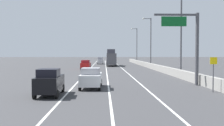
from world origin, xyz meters
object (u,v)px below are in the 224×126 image
Objects in this scene: speed_advisory_sign at (213,72)px; box_truck at (111,58)px; overhead_sign_gantry at (190,40)px; lamp_post_right_fourth at (136,43)px; lamp_post_right_third at (150,39)px; car_red_1 at (86,64)px; car_silver_2 at (100,61)px; car_white_0 at (91,78)px; car_black_4 at (50,82)px; lamp_post_right_second at (180,29)px; car_gray_3 at (111,61)px.

box_truck is (-7.52, 46.25, 0.26)m from speed_advisory_sign.
lamp_post_right_fourth reaches higher than overhead_sign_gantry.
overhead_sign_gantry is 35.49m from lamp_post_right_third.
car_silver_2 is (2.71, 24.88, 0.09)m from car_red_1.
box_truck is (-9.11, 6.08, -4.64)m from lamp_post_right_third.
car_silver_2 reaches higher than car_red_1.
lamp_post_right_fourth is 64.37m from car_white_0.
lamp_post_right_fourth reaches higher than speed_advisory_sign.
lamp_post_right_third is 2.51× the size of car_white_0.
lamp_post_right_third reaches higher than car_black_4.
lamp_post_right_fourth is at bearing 33.51° from car_silver_2.
lamp_post_right_second is 24.27m from car_red_1.
lamp_post_right_third is 19.01m from car_gray_3.
overhead_sign_gantry is 5.66m from speed_advisory_sign.
car_silver_2 reaches higher than car_gray_3.
car_gray_3 is (3.13, 52.97, -0.05)m from car_white_0.
car_silver_2 is (-12.12, 17.78, -5.63)m from lamp_post_right_third.
box_truck is at bearing 146.28° from lamp_post_right_third.
speed_advisory_sign is 40.51m from lamp_post_right_third.
overhead_sign_gantry is 0.77× the size of box_truck.
car_gray_3 is 57.55m from car_black_4.
car_gray_3 is at bearing -131.70° from lamp_post_right_fourth.
speed_advisory_sign is 0.64× the size of car_white_0.
overhead_sign_gantry reaches higher than car_gray_3.
car_silver_2 is 1.06× the size of car_black_4.
car_red_1 reaches higher than car_gray_3.
speed_advisory_sign is 46.86m from box_truck.
lamp_post_right_third is at bearing 69.85° from car_black_4.
car_silver_2 is 12.12m from box_truck.
lamp_post_right_fourth is 14.58m from car_gray_3.
lamp_post_right_fourth is (1.46, 65.90, 4.91)m from speed_advisory_sign.
lamp_post_right_third is 44.57m from car_black_4.
lamp_post_right_second reaches higher than speed_advisory_sign.
overhead_sign_gantry is 15.01m from car_black_4.
car_gray_3 is (-7.45, 55.89, -0.83)m from speed_advisory_sign.
speed_advisory_sign is 56.39m from car_gray_3.
car_black_4 is at bearing -93.01° from car_silver_2.
box_truck reaches higher than car_white_0.
car_white_0 is at bearing -108.09° from lamp_post_right_third.
car_black_4 is at bearing -110.15° from lamp_post_right_third.
car_red_1 is at bearing 95.03° from car_white_0.
lamp_post_right_fourth reaches higher than car_silver_2.
lamp_post_right_third is 2.63× the size of car_silver_2.
lamp_post_right_fourth reaches higher than box_truck.
car_gray_3 is 1.10× the size of car_black_4.
box_truck reaches higher than car_gray_3.
lamp_post_right_fourth reaches higher than car_red_1.
car_gray_3 is at bearing 119.92° from lamp_post_right_third.
car_black_4 is 0.43× the size of box_truck.
car_black_4 is (-0.40, -34.40, 0.10)m from car_red_1.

